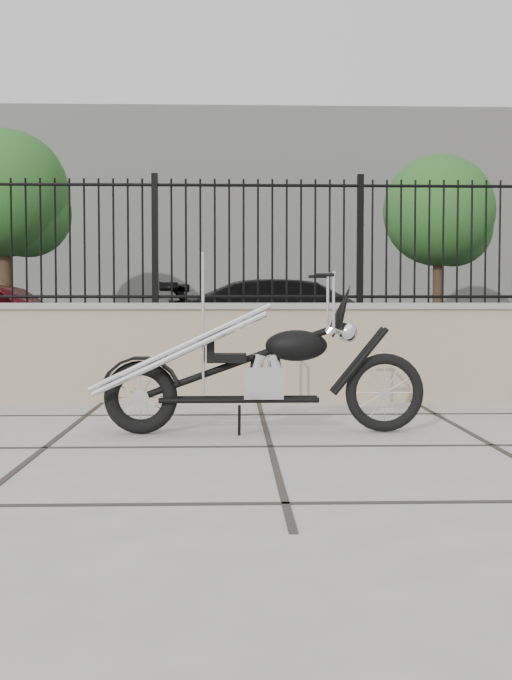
{
  "coord_description": "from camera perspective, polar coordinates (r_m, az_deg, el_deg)",
  "views": [
    {
      "loc": [
        -0.26,
        -5.27,
        0.97
      ],
      "look_at": [
        -0.07,
        0.86,
        0.68
      ],
      "focal_mm": 42.0,
      "sensor_mm": 36.0,
      "label": 1
    }
  ],
  "objects": [
    {
      "name": "parking_lot",
      "position": [
        17.79,
        -0.93,
        -0.36
      ],
      "size": [
        30.0,
        30.0,
        0.0
      ],
      "primitive_type": "plane",
      "color": "black",
      "rests_on": "ground"
    },
    {
      "name": "car_black",
      "position": [
        13.37,
        3.37,
        1.48
      ],
      "size": [
        4.75,
        2.18,
        1.34
      ],
      "primitive_type": "imported",
      "rotation": [
        0.0,
        0.0,
        1.51
      ],
      "color": "black",
      "rests_on": "parking_lot"
    },
    {
      "name": "retaining_wall",
      "position": [
        7.79,
        0.14,
        -0.85
      ],
      "size": [
        14.0,
        0.36,
        0.96
      ],
      "primitive_type": "cube",
      "color": "gray",
      "rests_on": "ground_plane"
    },
    {
      "name": "bollard_b",
      "position": [
        10.39,
        14.97,
        -0.22
      ],
      "size": [
        0.13,
        0.13,
        0.89
      ],
      "primitive_type": "cylinder",
      "rotation": [
        0.0,
        0.0,
        -0.31
      ],
      "color": "#0C42B5",
      "rests_on": "ground_plane"
    },
    {
      "name": "iron_fence",
      "position": [
        7.79,
        0.14,
        7.1
      ],
      "size": [
        14.0,
        0.08,
        1.2
      ],
      "primitive_type": "cube",
      "color": "black",
      "rests_on": "retaining_wall"
    },
    {
      "name": "tree_right",
      "position": [
        22.71,
        12.98,
        9.37
      ],
      "size": [
        3.05,
        3.05,
        5.15
      ],
      "rotation": [
        0.0,
        0.0,
        0.38
      ],
      "color": "#382619",
      "rests_on": "ground_plane"
    },
    {
      "name": "ground_plane",
      "position": [
        5.36,
        1.03,
        -7.67
      ],
      "size": [
        90.0,
        90.0,
        0.0
      ],
      "primitive_type": "plane",
      "color": "#99968E",
      "rests_on": "ground"
    },
    {
      "name": "background_building",
      "position": [
        31.91,
        -1.3,
        8.22
      ],
      "size": [
        22.0,
        6.0,
        8.0
      ],
      "primitive_type": "cube",
      "color": "beige",
      "rests_on": "ground_plane"
    },
    {
      "name": "bollard_a",
      "position": [
        9.76,
        -9.18,
        -0.28
      ],
      "size": [
        0.14,
        0.14,
        0.92
      ],
      "primitive_type": "cylinder",
      "rotation": [
        0.0,
        0.0,
        -0.38
      ],
      "color": "#0C1FB8",
      "rests_on": "ground_plane"
    },
    {
      "name": "tree_left",
      "position": [
        22.65,
        -17.58,
        10.39
      ],
      "size": [
        3.41,
        3.41,
        5.75
      ],
      "rotation": [
        0.0,
        0.0,
        -0.27
      ],
      "color": "#382619",
      "rests_on": "ground_plane"
    },
    {
      "name": "chopper_motorcycle",
      "position": [
        5.83,
        0.09,
        -0.14
      ],
      "size": [
        2.25,
        0.41,
        1.35
      ],
      "primitive_type": null,
      "rotation": [
        0.0,
        0.0,
        0.01
      ],
      "color": "black",
      "rests_on": "ground_plane"
    }
  ]
}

